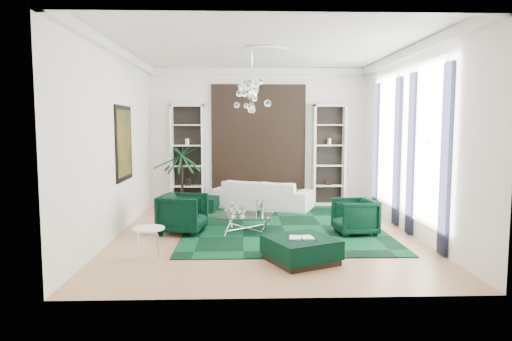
{
  "coord_description": "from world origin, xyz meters",
  "views": [
    {
      "loc": [
        -0.48,
        -9.2,
        2.23
      ],
      "look_at": [
        -0.17,
        0.5,
        1.27
      ],
      "focal_mm": 32.0,
      "sensor_mm": 36.0,
      "label": 1
    }
  ],
  "objects_px": {
    "armchair_right": "(355,217)",
    "coffee_table": "(246,223)",
    "ottoman_side": "(201,204)",
    "side_table": "(149,243)",
    "palm": "(182,165)",
    "ottoman_front": "(301,250)",
    "armchair_left": "(183,214)",
    "sofa": "(263,194)"
  },
  "relations": [
    {
      "from": "coffee_table",
      "to": "palm",
      "type": "height_order",
      "value": "palm"
    },
    {
      "from": "coffee_table",
      "to": "sofa",
      "type": "bearing_deg",
      "value": 79.78
    },
    {
      "from": "palm",
      "to": "side_table",
      "type": "bearing_deg",
      "value": -89.42
    },
    {
      "from": "armchair_right",
      "to": "ottoman_side",
      "type": "distance_m",
      "value": 4.28
    },
    {
      "from": "ottoman_front",
      "to": "sofa",
      "type": "bearing_deg",
      "value": 94.63
    },
    {
      "from": "armchair_right",
      "to": "armchair_left",
      "type": "bearing_deg",
      "value": -100.07
    },
    {
      "from": "palm",
      "to": "sofa",
      "type": "bearing_deg",
      "value": -6.12
    },
    {
      "from": "armchair_left",
      "to": "side_table",
      "type": "height_order",
      "value": "armchair_left"
    },
    {
      "from": "armchair_right",
      "to": "side_table",
      "type": "xyz_separation_m",
      "value": [
        -3.88,
        -1.58,
        -0.11
      ]
    },
    {
      "from": "ottoman_front",
      "to": "side_table",
      "type": "relative_size",
      "value": 1.88
    },
    {
      "from": "armchair_left",
      "to": "palm",
      "type": "xyz_separation_m",
      "value": [
        -0.39,
        2.99,
        0.75
      ]
    },
    {
      "from": "sofa",
      "to": "palm",
      "type": "distance_m",
      "value": 2.33
    },
    {
      "from": "coffee_table",
      "to": "ottoman_front",
      "type": "xyz_separation_m",
      "value": [
        0.87,
        -2.2,
        0.01
      ]
    },
    {
      "from": "ottoman_side",
      "to": "coffee_table",
      "type": "bearing_deg",
      "value": -63.34
    },
    {
      "from": "palm",
      "to": "armchair_left",
      "type": "bearing_deg",
      "value": -82.55
    },
    {
      "from": "armchair_right",
      "to": "ottoman_side",
      "type": "height_order",
      "value": "armchair_right"
    },
    {
      "from": "sofa",
      "to": "palm",
      "type": "bearing_deg",
      "value": 15.77
    },
    {
      "from": "side_table",
      "to": "sofa",
      "type": "bearing_deg",
      "value": 64.93
    },
    {
      "from": "coffee_table",
      "to": "ottoman_front",
      "type": "relative_size",
      "value": 1.09
    },
    {
      "from": "ottoman_side",
      "to": "palm",
      "type": "height_order",
      "value": "palm"
    },
    {
      "from": "armchair_right",
      "to": "coffee_table",
      "type": "distance_m",
      "value": 2.26
    },
    {
      "from": "armchair_left",
      "to": "ottoman_side",
      "type": "height_order",
      "value": "armchair_left"
    },
    {
      "from": "armchair_left",
      "to": "coffee_table",
      "type": "height_order",
      "value": "armchair_left"
    },
    {
      "from": "coffee_table",
      "to": "palm",
      "type": "xyz_separation_m",
      "value": [
        -1.71,
        2.88,
        0.97
      ]
    },
    {
      "from": "armchair_left",
      "to": "ottoman_front",
      "type": "bearing_deg",
      "value": -122.91
    },
    {
      "from": "ottoman_side",
      "to": "palm",
      "type": "bearing_deg",
      "value": 133.02
    },
    {
      "from": "palm",
      "to": "armchair_right",
      "type": "bearing_deg",
      "value": -39.32
    },
    {
      "from": "armchair_left",
      "to": "ottoman_front",
      "type": "relative_size",
      "value": 0.9
    },
    {
      "from": "side_table",
      "to": "ottoman_side",
      "type": "bearing_deg",
      "value": 83.1
    },
    {
      "from": "side_table",
      "to": "palm",
      "type": "relative_size",
      "value": 0.23
    },
    {
      "from": "ottoman_side",
      "to": "ottoman_front",
      "type": "bearing_deg",
      "value": -65.78
    },
    {
      "from": "coffee_table",
      "to": "ottoman_front",
      "type": "distance_m",
      "value": 2.37
    },
    {
      "from": "armchair_right",
      "to": "palm",
      "type": "xyz_separation_m",
      "value": [
        -3.93,
        3.22,
        0.8
      ]
    },
    {
      "from": "sofa",
      "to": "armchair_left",
      "type": "xyz_separation_m",
      "value": [
        -1.79,
        -2.76,
        0.03
      ]
    },
    {
      "from": "ottoman_front",
      "to": "armchair_left",
      "type": "bearing_deg",
      "value": 136.24
    },
    {
      "from": "armchair_right",
      "to": "coffee_table",
      "type": "bearing_deg",
      "value": -104.99
    },
    {
      "from": "sofa",
      "to": "ottoman_front",
      "type": "distance_m",
      "value": 4.87
    },
    {
      "from": "side_table",
      "to": "palm",
      "type": "distance_m",
      "value": 4.88
    },
    {
      "from": "sofa",
      "to": "ottoman_side",
      "type": "relative_size",
      "value": 3.1
    },
    {
      "from": "armchair_left",
      "to": "ottoman_front",
      "type": "height_order",
      "value": "armchair_left"
    },
    {
      "from": "armchair_right",
      "to": "ottoman_side",
      "type": "xyz_separation_m",
      "value": [
        -3.37,
        2.62,
        -0.18
      ]
    },
    {
      "from": "ottoman_front",
      "to": "palm",
      "type": "xyz_separation_m",
      "value": [
        -2.58,
        5.09,
        0.96
      ]
    }
  ]
}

